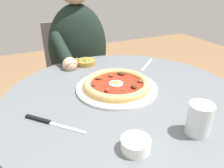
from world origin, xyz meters
TOP-DOWN VIEW (x-y plane):
  - dining_table at (0.00, 0.00)m, footprint 0.89×0.89m
  - pizza_on_plate at (0.05, 0.01)m, footprint 0.31×0.31m
  - water_glass at (-0.27, -0.08)m, footprint 0.07×0.07m
  - steak_knife at (-0.05, 0.29)m, footprint 0.15×0.15m
  - ramekin_capers at (-0.25, 0.10)m, footprint 0.07×0.07m
  - olive_pan at (0.34, 0.04)m, footprint 0.09×0.11m
  - fork_utensil at (0.22, -0.23)m, footprint 0.12×0.14m
  - diner_person at (0.63, -0.01)m, footprint 0.49×0.36m
  - cafe_chair_diner at (0.77, -0.01)m, footprint 0.41×0.40m

SIDE VIEW (x-z plane):
  - diner_person at x=0.63m, z-range -0.07..1.07m
  - cafe_chair_diner at x=0.77m, z-range 0.10..0.93m
  - dining_table at x=0.00m, z-range 0.22..0.93m
  - fork_utensil at x=0.22m, z-range 0.72..0.72m
  - steak_knife at x=-0.05m, z-range 0.71..0.72m
  - olive_pan at x=0.34m, z-range 0.71..0.75m
  - pizza_on_plate at x=0.05m, z-range 0.71..0.75m
  - ramekin_capers at x=-0.25m, z-range 0.72..0.75m
  - water_glass at x=-0.27m, z-range 0.71..0.80m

